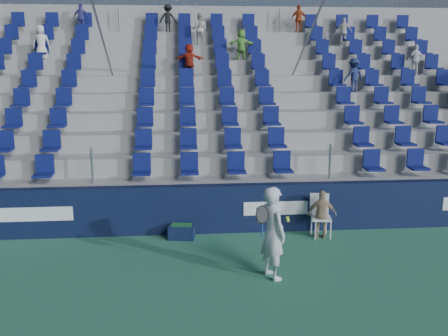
{
  "coord_description": "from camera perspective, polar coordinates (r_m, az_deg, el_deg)",
  "views": [
    {
      "loc": [
        -0.79,
        -8.66,
        4.18
      ],
      "look_at": [
        0.2,
        2.8,
        1.7
      ],
      "focal_mm": 40.0,
      "sensor_mm": 36.0,
      "label": 1
    }
  ],
  "objects": [
    {
      "name": "tennis_player",
      "position": [
        9.77,
        5.59,
        -7.37
      ],
      "size": [
        0.74,
        0.79,
        1.84
      ],
      "color": "silver",
      "rests_on": "ground"
    },
    {
      "name": "ground",
      "position": [
        9.64,
        0.26,
        -13.51
      ],
      "size": [
        70.0,
        70.0,
        0.0
      ],
      "primitive_type": "plane",
      "color": "#317352",
      "rests_on": "ground"
    },
    {
      "name": "sponsor_wall",
      "position": [
        12.36,
        -1.05,
        -4.67
      ],
      "size": [
        24.0,
        0.32,
        1.2
      ],
      "color": "#0E1533",
      "rests_on": "ground"
    },
    {
      "name": "ball_bin",
      "position": [
        12.08,
        -4.85,
        -7.17
      ],
      "size": [
        0.67,
        0.5,
        0.34
      ],
      "color": "#0F193A",
      "rests_on": "ground"
    },
    {
      "name": "grandstand",
      "position": [
        17.04,
        -2.28,
        5.27
      ],
      "size": [
        24.0,
        8.17,
        6.63
      ],
      "color": "#9A9A95",
      "rests_on": "ground"
    },
    {
      "name": "line_judge_chair",
      "position": [
        12.32,
        10.94,
        -4.99
      ],
      "size": [
        0.52,
        0.54,
        1.04
      ],
      "color": "white",
      "rests_on": "ground"
    },
    {
      "name": "line_judge",
      "position": [
        12.18,
        11.14,
        -5.22
      ],
      "size": [
        0.73,
        0.42,
        1.18
      ],
      "primitive_type": "imported",
      "rotation": [
        0.0,
        0.0,
        2.94
      ],
      "color": "tan",
      "rests_on": "ground"
    }
  ]
}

